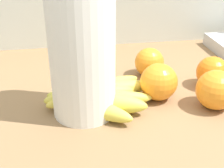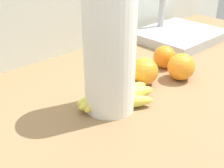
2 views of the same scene
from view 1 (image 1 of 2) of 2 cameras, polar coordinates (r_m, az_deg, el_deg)
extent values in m
cube|color=silver|center=(1.11, 5.40, -4.79)|extent=(1.87, 0.06, 1.30)
ellipsoid|color=#E3D44C|center=(0.58, -4.11, -4.20)|extent=(0.16, 0.14, 0.04)
ellipsoid|color=#DAD34C|center=(0.59, -2.99, -3.30)|extent=(0.20, 0.11, 0.04)
ellipsoid|color=#E2C94C|center=(0.60, -3.70, -3.21)|extent=(0.17, 0.08, 0.04)
ellipsoid|color=#DECE4C|center=(0.61, -2.45, -2.81)|extent=(0.21, 0.06, 0.03)
ellipsoid|color=#EAC14C|center=(0.61, -3.66, -2.07)|extent=(0.18, 0.06, 0.04)
ellipsoid|color=#D9CA4C|center=(0.62, -2.53, -1.60)|extent=(0.22, 0.08, 0.04)
ellipsoid|color=#DEC84C|center=(0.64, -3.12, -1.27)|extent=(0.21, 0.13, 0.04)
sphere|color=orange|center=(0.73, 6.95, 4.01)|extent=(0.07, 0.07, 0.07)
sphere|color=orange|center=(0.63, 8.68, 0.39)|extent=(0.08, 0.08, 0.08)
sphere|color=orange|center=(0.71, 18.12, 2.10)|extent=(0.07, 0.07, 0.07)
sphere|color=orange|center=(0.63, 18.74, -1.03)|extent=(0.08, 0.08, 0.08)
cylinder|color=white|center=(0.54, -5.63, 7.18)|extent=(0.12, 0.12, 0.27)
cylinder|color=gray|center=(0.54, -5.70, 8.68)|extent=(0.02, 0.02, 0.30)
camera|label=2|loc=(0.38, -93.29, 7.40)|focal=46.38mm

